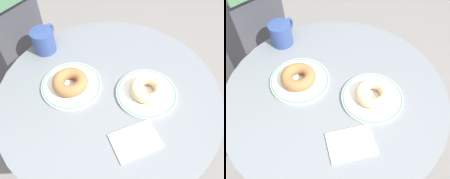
{
  "view_description": "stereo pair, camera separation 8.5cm",
  "coord_description": "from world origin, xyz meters",
  "views": [
    {
      "loc": [
        -0.07,
        -0.51,
        1.42
      ],
      "look_at": [
        0.01,
        -0.0,
        0.75
      ],
      "focal_mm": 40.19,
      "sensor_mm": 36.0,
      "label": 1
    },
    {
      "loc": [
        0.01,
        -0.52,
        1.42
      ],
      "look_at": [
        0.01,
        -0.0,
        0.75
      ],
      "focal_mm": 40.19,
      "sensor_mm": 36.0,
      "label": 2
    }
  ],
  "objects": [
    {
      "name": "donut_cinnamon",
      "position": [
        -0.13,
        0.04,
        0.77
      ],
      "size": [
        0.14,
        0.14,
        0.04
      ],
      "primitive_type": "torus",
      "rotation": [
        0.0,
        0.0,
        1.7
      ],
      "color": "#A36B3D",
      "rests_on": "plate_left"
    },
    {
      "name": "plate_left",
      "position": [
        -0.13,
        0.04,
        0.74
      ],
      "size": [
        0.21,
        0.21,
        0.01
      ],
      "color": "white",
      "rests_on": "cafe_table"
    },
    {
      "name": "paper_napkin",
      "position": [
        0.05,
        -0.2,
        0.74
      ],
      "size": [
        0.16,
        0.13,
        0.01
      ],
      "primitive_type": "cube",
      "rotation": [
        0.0,
        0.0,
        0.24
      ],
      "color": "white",
      "rests_on": "cafe_table"
    },
    {
      "name": "coffee_mug",
      "position": [
        -0.21,
        0.25,
        0.78
      ],
      "size": [
        0.09,
        0.12,
        0.09
      ],
      "color": "#334784",
      "rests_on": "cafe_table"
    },
    {
      "name": "ground_plane",
      "position": [
        0.0,
        0.0,
        -0.01
      ],
      "size": [
        7.0,
        7.0,
        0.02
      ],
      "primitive_type": "cube",
      "color": "gray"
    },
    {
      "name": "donut_glazed",
      "position": [
        0.13,
        -0.03,
        0.76
      ],
      "size": [
        0.14,
        0.14,
        0.04
      ],
      "primitive_type": "torus",
      "rotation": [
        0.0,
        0.0,
        4.94
      ],
      "color": "#E0B789",
      "rests_on": "plate_right"
    },
    {
      "name": "cafe_table",
      "position": [
        0.0,
        0.0,
        0.49
      ],
      "size": [
        0.77,
        0.77,
        0.73
      ],
      "color": "slate",
      "rests_on": "ground"
    },
    {
      "name": "plate_right",
      "position": [
        0.13,
        -0.03,
        0.74
      ],
      "size": [
        0.21,
        0.21,
        0.01
      ],
      "color": "white",
      "rests_on": "cafe_table"
    }
  ]
}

